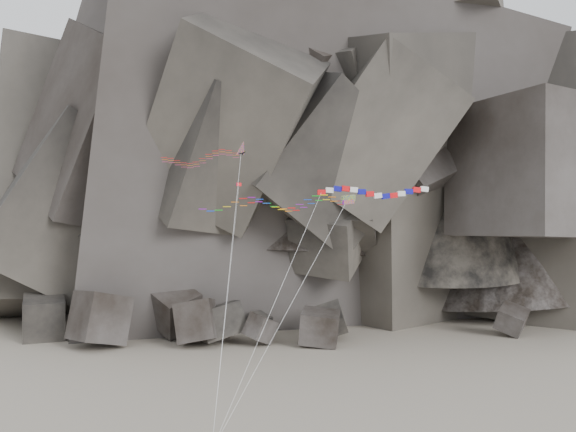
{
  "coord_description": "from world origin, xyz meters",
  "views": [
    {
      "loc": [
        3.98,
        -53.53,
        18.5
      ],
      "look_at": [
        1.6,
        6.0,
        19.24
      ],
      "focal_mm": 35.0,
      "sensor_mm": 36.0,
      "label": 1
    }
  ],
  "objects_px": {
    "banner_kite": "(373,193)",
    "pennant_kite": "(233,238)",
    "parafoil_kite": "(269,203)",
    "delta_kite": "(197,158)"
  },
  "relations": [
    {
      "from": "parafoil_kite",
      "to": "pennant_kite",
      "type": "distance_m",
      "value": 4.77
    },
    {
      "from": "banner_kite",
      "to": "pennant_kite",
      "type": "distance_m",
      "value": 14.24
    },
    {
      "from": "banner_kite",
      "to": "pennant_kite",
      "type": "bearing_deg",
      "value": -174.36
    },
    {
      "from": "banner_kite",
      "to": "pennant_kite",
      "type": "height_order",
      "value": "pennant_kite"
    },
    {
      "from": "delta_kite",
      "to": "pennant_kite",
      "type": "xyz_separation_m",
      "value": [
        4.52,
        -5.59,
        -8.12
      ]
    },
    {
      "from": "banner_kite",
      "to": "parafoil_kite",
      "type": "height_order",
      "value": "banner_kite"
    },
    {
      "from": "banner_kite",
      "to": "pennant_kite",
      "type": "relative_size",
      "value": 0.98
    },
    {
      "from": "delta_kite",
      "to": "banner_kite",
      "type": "bearing_deg",
      "value": 16.05
    },
    {
      "from": "banner_kite",
      "to": "parafoil_kite",
      "type": "distance_m",
      "value": 10.18
    },
    {
      "from": "delta_kite",
      "to": "pennant_kite",
      "type": "relative_size",
      "value": 1.21
    }
  ]
}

